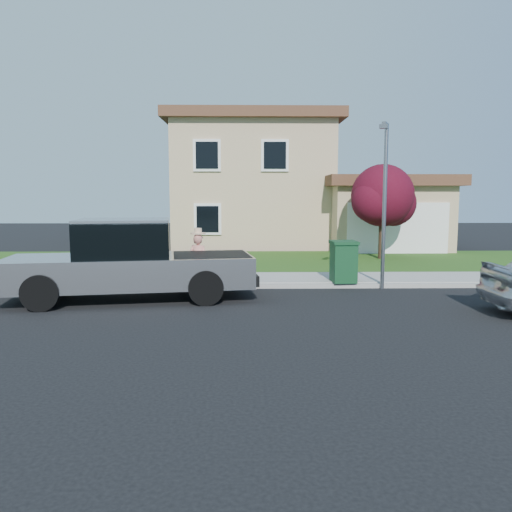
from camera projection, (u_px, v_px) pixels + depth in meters
The scene contains 10 objects.
ground at pixel (261, 310), 11.66m from camera, with size 80.00×80.00×0.00m, color black.
curb at pixel (292, 286), 14.55m from camera, with size 40.00×0.20×0.12m, color gray.
sidewalk at pixel (289, 279), 15.64m from camera, with size 40.00×2.00×0.15m, color gray.
lawn at pixel (280, 262), 20.11m from camera, with size 40.00×7.00×0.10m, color #1C3F12.
house at pixel (276, 188), 27.58m from camera, with size 14.00×11.30×6.85m.
pickup_truck at pixel (130, 262), 12.81m from camera, with size 6.58×3.06×2.08m.
woman at pixel (198, 261), 14.23m from camera, with size 0.68×0.57×1.76m.
ornamental_tree at pixel (383, 199), 20.47m from camera, with size 2.83×2.55×3.89m.
trash_bin at pixel (343, 261), 14.69m from camera, with size 0.77×0.88×1.21m.
street_lamp at pixel (384, 196), 14.10m from camera, with size 0.39×0.60×4.67m.
Camera 1 is at (-0.32, -11.43, 2.63)m, focal length 35.00 mm.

